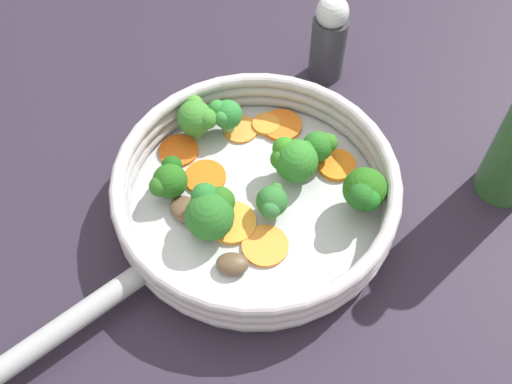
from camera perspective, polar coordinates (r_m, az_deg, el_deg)
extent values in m
plane|color=#271F2D|center=(0.61, 0.00, -1.63)|extent=(4.00, 4.00, 0.00)
cylinder|color=#B2B5B7|center=(0.61, 0.00, -1.22)|extent=(0.26, 0.26, 0.02)
torus|color=#B7B0B7|center=(0.59, 0.00, -0.42)|extent=(0.28, 0.28, 0.01)
torus|color=#B7B0B7|center=(0.58, 0.00, 0.37)|extent=(0.28, 0.28, 0.01)
torus|color=#B7B0B7|center=(0.57, 0.00, 1.20)|extent=(0.28, 0.28, 0.01)
cylinder|color=#999B9E|center=(0.55, -18.43, -12.51)|extent=(0.16, 0.12, 0.02)
sphere|color=#B5B8B4|center=(0.58, -11.05, -5.75)|extent=(0.01, 0.01, 0.01)
sphere|color=#B3B4B4|center=(0.56, -8.56, -8.86)|extent=(0.01, 0.01, 0.01)
cylinder|color=orange|center=(0.66, 0.96, 6.44)|extent=(0.03, 0.03, 0.01)
cylinder|color=orange|center=(0.65, -1.48, 6.00)|extent=(0.05, 0.05, 0.00)
cylinder|color=#F99B30|center=(0.58, -2.28, -2.94)|extent=(0.07, 0.07, 0.01)
cylinder|color=orange|center=(0.63, 7.69, 2.56)|extent=(0.05, 0.05, 0.01)
cylinder|color=orange|center=(0.57, 0.88, -5.14)|extent=(0.05, 0.05, 0.00)
cylinder|color=orange|center=(0.62, -4.86, 1.40)|extent=(0.06, 0.06, 0.00)
cylinder|color=#E45C15|center=(0.64, -7.37, 3.93)|extent=(0.05, 0.05, 0.00)
cylinder|color=orange|center=(0.66, 2.31, 6.39)|extent=(0.06, 0.06, 0.01)
cylinder|color=olive|center=(0.58, -4.33, -3.35)|extent=(0.01, 0.01, 0.01)
sphere|color=#246221|center=(0.56, -4.45, -2.32)|extent=(0.05, 0.05, 0.05)
sphere|color=#265F19|center=(0.56, -3.48, -0.94)|extent=(0.03, 0.03, 0.03)
sphere|color=#236B2A|center=(0.56, -4.90, -0.43)|extent=(0.03, 0.03, 0.03)
cylinder|color=#6C9D53|center=(0.63, 5.76, 3.42)|extent=(0.01, 0.01, 0.01)
sphere|color=#266920|center=(0.61, 5.88, 4.34)|extent=(0.03, 0.03, 0.03)
sphere|color=#2D6E1C|center=(0.62, 6.90, 4.67)|extent=(0.02, 0.02, 0.02)
sphere|color=#206C20|center=(0.61, 5.03, 4.22)|extent=(0.02, 0.02, 0.02)
cylinder|color=#7EAE5E|center=(0.65, -5.70, 5.88)|extent=(0.01, 0.01, 0.02)
sphere|color=#367A2A|center=(0.63, -5.85, 7.02)|extent=(0.04, 0.04, 0.04)
sphere|color=#357927|center=(0.63, -4.75, 6.94)|extent=(0.02, 0.02, 0.02)
sphere|color=#408329|center=(0.64, -5.87, 8.33)|extent=(0.02, 0.02, 0.02)
cylinder|color=#7EA25D|center=(0.65, -2.66, 6.36)|extent=(0.01, 0.01, 0.02)
sphere|color=#287630|center=(0.64, -2.72, 7.38)|extent=(0.03, 0.03, 0.03)
sphere|color=#307D36|center=(0.63, -3.27, 7.06)|extent=(0.02, 0.02, 0.02)
sphere|color=#22782F|center=(0.64, -3.64, 7.78)|extent=(0.02, 0.02, 0.02)
sphere|color=#2C7A2D|center=(0.63, -3.70, 7.90)|extent=(0.02, 0.02, 0.02)
cylinder|color=#77A058|center=(0.59, 1.50, -1.67)|extent=(0.02, 0.02, 0.01)
sphere|color=#29692B|center=(0.58, 1.53, -0.88)|extent=(0.03, 0.03, 0.03)
sphere|color=#2F692A|center=(0.58, 1.93, 0.28)|extent=(0.01, 0.01, 0.01)
sphere|color=#2E6E34|center=(0.57, 1.38, -1.65)|extent=(0.02, 0.02, 0.02)
cylinder|color=#7CA56E|center=(0.61, 3.75, 1.82)|extent=(0.02, 0.02, 0.02)
sphere|color=#2C7625|center=(0.60, 3.85, 2.97)|extent=(0.04, 0.04, 0.04)
sphere|color=#2C6F1E|center=(0.59, 2.38, 3.16)|extent=(0.02, 0.02, 0.02)
sphere|color=#2F7D1C|center=(0.59, 2.72, 4.14)|extent=(0.02, 0.02, 0.02)
cylinder|color=#698D56|center=(0.60, 10.02, -0.91)|extent=(0.01, 0.01, 0.02)
sphere|color=#236015|center=(0.58, 10.32, 0.26)|extent=(0.04, 0.04, 0.04)
sphere|color=#1C641B|center=(0.57, 10.62, -0.68)|extent=(0.02, 0.02, 0.02)
sphere|color=#1E581B|center=(0.56, 9.97, -0.40)|extent=(0.03, 0.03, 0.03)
cylinder|color=#6A914F|center=(0.61, -8.01, 0.19)|extent=(0.01, 0.01, 0.01)
sphere|color=#215B17|center=(0.59, -8.18, 1.05)|extent=(0.03, 0.03, 0.03)
sphere|color=#285F1B|center=(0.59, -9.17, 0.54)|extent=(0.02, 0.02, 0.02)
sphere|color=#185113|center=(0.60, -8.13, 2.19)|extent=(0.02, 0.02, 0.02)
ellipsoid|color=brown|center=(0.56, -2.46, -6.79)|extent=(0.03, 0.03, 0.01)
ellipsoid|color=brown|center=(0.59, -6.74, -1.68)|extent=(0.04, 0.04, 0.01)
cylinder|color=#333338|center=(0.72, 6.85, 13.47)|extent=(0.04, 0.04, 0.08)
sphere|color=silver|center=(0.68, 7.29, 16.65)|extent=(0.04, 0.04, 0.04)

